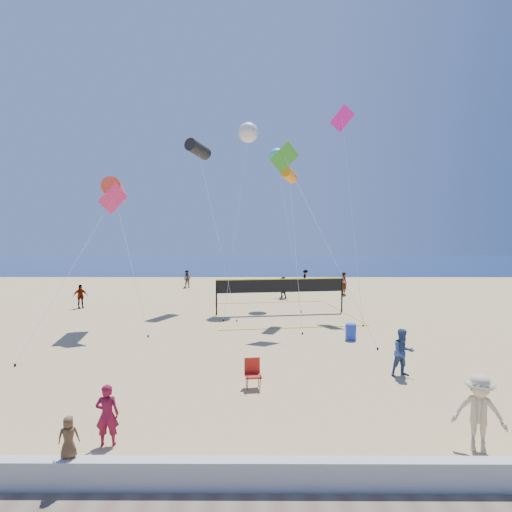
{
  "coord_description": "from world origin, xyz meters",
  "views": [
    {
      "loc": [
        1.17,
        -10.66,
        5.04
      ],
      "look_at": [
        1.12,
        2.0,
        4.37
      ],
      "focal_mm": 28.0,
      "sensor_mm": 36.0,
      "label": 1
    }
  ],
  "objects_px": {
    "trash_barrel": "(351,332)",
    "volleyball_net": "(281,290)",
    "camp_chair": "(253,371)",
    "woman": "(107,415)"
  },
  "relations": [
    {
      "from": "trash_barrel",
      "to": "volleyball_net",
      "type": "bearing_deg",
      "value": 115.03
    },
    {
      "from": "camp_chair",
      "to": "volleyball_net",
      "type": "relative_size",
      "value": 0.11
    },
    {
      "from": "volleyball_net",
      "to": "camp_chair",
      "type": "bearing_deg",
      "value": -105.79
    },
    {
      "from": "woman",
      "to": "camp_chair",
      "type": "height_order",
      "value": "woman"
    },
    {
      "from": "woman",
      "to": "volleyball_net",
      "type": "bearing_deg",
      "value": -115.99
    },
    {
      "from": "trash_barrel",
      "to": "volleyball_net",
      "type": "xyz_separation_m",
      "value": [
        -3.02,
        6.46,
        1.14
      ]
    },
    {
      "from": "camp_chair",
      "to": "trash_barrel",
      "type": "bearing_deg",
      "value": 43.57
    },
    {
      "from": "camp_chair",
      "to": "trash_barrel",
      "type": "distance_m",
      "value": 7.65
    },
    {
      "from": "woman",
      "to": "volleyball_net",
      "type": "xyz_separation_m",
      "value": [
        5.07,
        16.16,
        0.78
      ]
    },
    {
      "from": "camp_chair",
      "to": "trash_barrel",
      "type": "height_order",
      "value": "camp_chair"
    }
  ]
}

